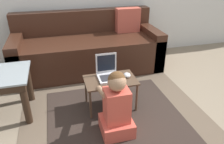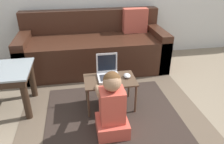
{
  "view_description": "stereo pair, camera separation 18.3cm",
  "coord_description": "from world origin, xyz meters",
  "px_view_note": "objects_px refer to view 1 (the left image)",
  "views": [
    {
      "loc": [
        -0.57,
        -1.83,
        1.48
      ],
      "look_at": [
        -0.03,
        0.17,
        0.41
      ],
      "focal_mm": 35.0,
      "sensor_mm": 36.0,
      "label": 1
    },
    {
      "loc": [
        -0.39,
        -1.87,
        1.48
      ],
      "look_at": [
        -0.03,
        0.17,
        0.41
      ],
      "focal_mm": 35.0,
      "sensor_mm": 36.0,
      "label": 2
    }
  ],
  "objects_px": {
    "couch": "(88,49)",
    "person_seated": "(116,107)",
    "laptop": "(108,74)",
    "computer_mouse": "(127,75)",
    "laptop_desk": "(110,83)"
  },
  "relations": [
    {
      "from": "computer_mouse",
      "to": "person_seated",
      "type": "bearing_deg",
      "value": -119.75
    },
    {
      "from": "laptop_desk",
      "to": "laptop",
      "type": "height_order",
      "value": "laptop"
    },
    {
      "from": "couch",
      "to": "laptop",
      "type": "bearing_deg",
      "value": -87.0
    },
    {
      "from": "person_seated",
      "to": "couch",
      "type": "bearing_deg",
      "value": 90.56
    },
    {
      "from": "laptop_desk",
      "to": "laptop",
      "type": "distance_m",
      "value": 0.1
    },
    {
      "from": "couch",
      "to": "laptop_desk",
      "type": "distance_m",
      "value": 1.06
    },
    {
      "from": "laptop_desk",
      "to": "laptop",
      "type": "xyz_separation_m",
      "value": [
        -0.01,
        0.05,
        0.08
      ]
    },
    {
      "from": "couch",
      "to": "laptop_desk",
      "type": "xyz_separation_m",
      "value": [
        0.06,
        -1.06,
        0.01
      ]
    },
    {
      "from": "laptop_desk",
      "to": "laptop",
      "type": "relative_size",
      "value": 2.25
    },
    {
      "from": "computer_mouse",
      "to": "person_seated",
      "type": "relative_size",
      "value": 0.14
    },
    {
      "from": "couch",
      "to": "person_seated",
      "type": "xyz_separation_m",
      "value": [
        0.01,
        -1.46,
        -0.01
      ]
    },
    {
      "from": "laptop_desk",
      "to": "computer_mouse",
      "type": "distance_m",
      "value": 0.2
    },
    {
      "from": "couch",
      "to": "laptop_desk",
      "type": "bearing_deg",
      "value": -86.56
    },
    {
      "from": "computer_mouse",
      "to": "person_seated",
      "type": "xyz_separation_m",
      "value": [
        -0.24,
        -0.41,
        -0.09
      ]
    },
    {
      "from": "laptop_desk",
      "to": "computer_mouse",
      "type": "xyz_separation_m",
      "value": [
        0.19,
        0.01,
        0.06
      ]
    }
  ]
}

